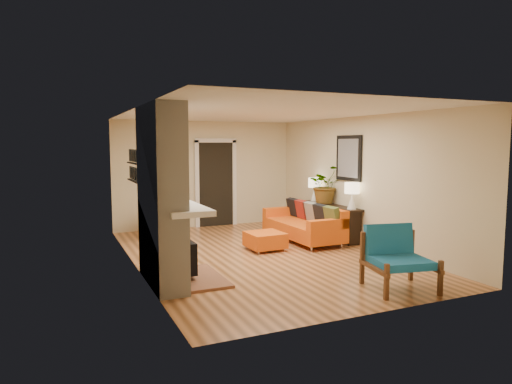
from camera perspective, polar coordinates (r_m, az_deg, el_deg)
room_shell at (r=10.97m, az=-2.32°, el=1.82°), size 6.50×6.50×6.50m
fireplace at (r=6.74m, az=-11.44°, el=-0.94°), size 1.09×1.68×2.60m
sofa at (r=9.78m, az=6.25°, el=-3.93°), size 0.92×2.09×0.82m
ottoman at (r=8.88m, az=1.14°, el=-5.99°), size 0.69×0.69×0.34m
blue_chair at (r=6.85m, az=17.07°, el=-7.43°), size 1.00×0.98×0.89m
dining_table at (r=10.05m, az=-10.74°, el=-2.44°), size 0.84×1.68×0.89m
console_table at (r=10.09m, az=9.42°, el=-2.42°), size 0.34×1.85×0.72m
lamp_near at (r=9.44m, az=11.90°, el=-0.07°), size 0.30×0.30×0.54m
lamp_far at (r=10.63m, az=7.35°, el=0.68°), size 0.30×0.30×0.54m
houseplant at (r=10.23m, az=8.65°, el=0.92°), size 0.83×0.74×0.84m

